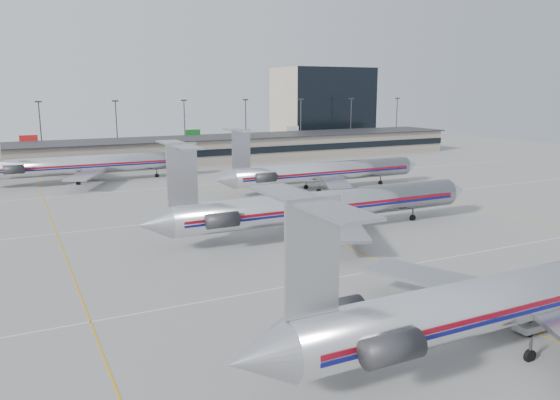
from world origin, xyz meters
TOP-DOWN VIEW (x-y plane):
  - ground at (0.00, 0.00)m, footprint 260.00×260.00m
  - apron_markings at (0.00, 10.00)m, footprint 160.00×0.15m
  - terminal at (0.00, 97.97)m, footprint 162.00×17.00m
  - light_mast_row at (0.00, 112.00)m, footprint 163.60×0.40m
  - distant_building at (62.00, 128.00)m, footprint 30.00×20.00m
  - jet_foreground at (-2.19, -7.52)m, footprint 47.41×27.92m
  - jet_second_row at (0.16, 25.36)m, footprint 47.47×27.95m
  - jet_third_row at (15.96, 51.26)m, footprint 42.56×26.18m
  - jet_back_row at (-21.03, 79.30)m, footprint 44.40×27.31m
  - belt_loader at (0.34, -6.88)m, footprint 4.45×1.38m

SIDE VIEW (x-z plane):
  - ground at x=0.00m, z-range 0.00..0.00m
  - apron_markings at x=0.00m, z-range 0.00..0.02m
  - belt_loader at x=0.34m, z-range -0.55..1.81m
  - terminal at x=0.00m, z-range 0.03..6.28m
  - jet_third_row at x=15.96m, z-range -2.44..9.20m
  - jet_back_row at x=-21.03m, z-range -2.55..9.60m
  - jet_foreground at x=-2.19m, z-range -2.60..9.81m
  - jet_second_row at x=0.16m, z-range -2.61..9.82m
  - light_mast_row at x=0.00m, z-range 0.94..16.22m
  - distant_building at x=62.00m, z-range 0.00..25.00m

